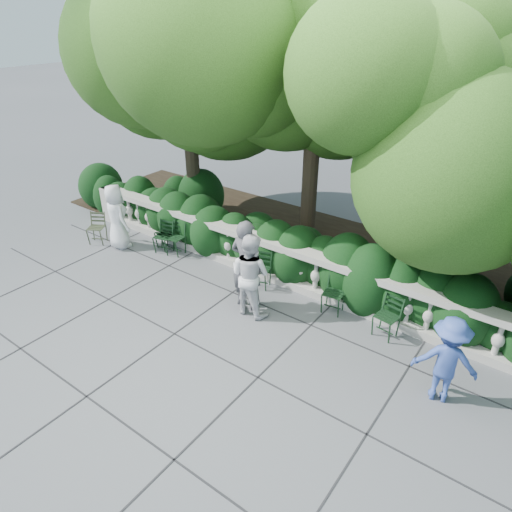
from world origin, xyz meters
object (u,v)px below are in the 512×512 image
Objects in this scene: chair_a at (162,250)px; person_casual_man at (250,274)px; chair_d at (329,315)px; person_businessman at (117,217)px; chair_b at (162,254)px; chair_c at (173,256)px; chair_weathered at (97,245)px; chair_e at (258,290)px; chair_f at (380,339)px; person_older_blue at (446,360)px; person_woman_grey at (246,265)px.

person_casual_man is at bearing 0.13° from chair_a.
chair_d is 5.99m from person_businessman.
person_businessman is (-1.20, -0.31, 0.85)m from chair_b.
chair_c is 2.19m from chair_weathered.
chair_e is (3.13, -0.03, 0.00)m from chair_a.
chair_f is at bearing -13.52° from chair_d.
chair_weathered is (-1.77, -0.66, 0.00)m from chair_b.
person_casual_man is at bearing -17.65° from chair_c.
chair_d is 2.76m from person_older_blue.
person_woman_grey is (0.16, -0.63, 0.99)m from chair_e.
person_older_blue is at bearing -28.77° from chair_d.
chair_f is (6.02, -0.05, 0.00)m from chair_a.
chair_b and chair_d have the same top height.
chair_e is at bearing -172.45° from chair_f.
person_businessman is (-5.90, -0.53, 0.85)m from chair_d.
chair_b is at bearing -22.22° from person_older_blue.
chair_f is at bearing -16.30° from chair_e.
chair_d is at bearing -177.78° from chair_f.
person_businessman reaches higher than chair_c.
person_casual_man is at bearing -23.38° from chair_b.
chair_weathered is at bearing 45.73° from person_businessman.
chair_b is 3.31m from person_woman_grey.
person_woman_grey is at bearing -91.90° from chair_e.
chair_a is 3.67m from person_casual_man.
chair_d is 0.49× the size of person_businessman.
person_woman_grey reaches higher than chair_d.
person_woman_grey is (-1.58, -0.73, 0.99)m from chair_d.
chair_weathered is 0.43× the size of person_woman_grey.
person_casual_man is (3.47, -0.78, 0.89)m from chair_a.
person_older_blue reaches higher than chair_f.
person_woman_grey is at bearing -163.07° from chair_d.
chair_weathered is at bearing 173.36° from chair_e.
chair_e is 0.55× the size of person_older_blue.
chair_b is 0.43× the size of person_woman_grey.
chair_b and chair_f have the same top height.
person_businessman is 4.33m from person_woman_grey.
person_woman_grey reaches higher than person_casual_man.
person_businessman is 4.52m from person_casual_man.
chair_c is 0.43× the size of person_woman_grey.
chair_d is at bearing -2.50° from chair_c.
person_woman_grey is (4.32, -0.20, 0.14)m from person_businessman.
person_casual_man is (0.19, -0.11, -0.10)m from person_woman_grey.
chair_f is 0.49× the size of person_businessman.
chair_f is (5.85, 0.11, 0.00)m from chair_b.
person_woman_grey reaches higher than chair_a.
person_older_blue is (1.33, -0.83, 0.77)m from chair_f.
chair_weathered is 0.49× the size of person_businessman.
chair_a is 0.55× the size of person_older_blue.
person_older_blue is (6.90, -0.84, 0.77)m from chair_c.
chair_b and chair_c have the same top height.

